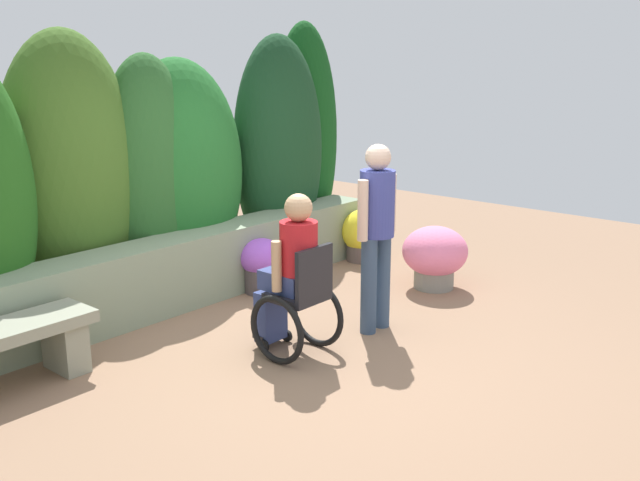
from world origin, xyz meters
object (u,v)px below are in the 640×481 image
(person_in_wheelchair, at_px, (294,280))
(flower_pot_red_accent, at_px, (262,264))
(flower_pot_terracotta_by_wall, at_px, (435,255))
(flower_pot_purple_near, at_px, (362,236))
(person_standing_companion, at_px, (377,225))

(person_in_wheelchair, xyz_separation_m, flower_pot_red_accent, (0.95, 1.31, -0.33))
(flower_pot_terracotta_by_wall, xyz_separation_m, flower_pot_red_accent, (-1.25, 1.26, -0.06))
(person_in_wheelchair, height_order, flower_pot_red_accent, person_in_wheelchair)
(flower_pot_terracotta_by_wall, bearing_deg, person_in_wheelchair, -178.69)
(person_in_wheelchair, relative_size, flower_pot_purple_near, 2.18)
(flower_pot_purple_near, distance_m, flower_pot_terracotta_by_wall, 1.24)
(flower_pot_purple_near, xyz_separation_m, flower_pot_terracotta_by_wall, (-0.34, -1.19, 0.05))
(person_standing_companion, xyz_separation_m, flower_pot_purple_near, (1.69, 1.43, -0.65))
(flower_pot_red_accent, bearing_deg, flower_pot_purple_near, -2.55)
(person_in_wheelchair, bearing_deg, flower_pot_red_accent, 47.64)
(person_in_wheelchair, distance_m, flower_pot_purple_near, 2.84)
(flower_pot_purple_near, xyz_separation_m, flower_pot_red_accent, (-1.59, 0.07, -0.01))
(person_standing_companion, bearing_deg, flower_pot_red_accent, 78.54)
(flower_pot_purple_near, relative_size, flower_pot_red_accent, 1.09)
(person_in_wheelchair, xyz_separation_m, flower_pot_terracotta_by_wall, (2.20, 0.05, -0.27))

